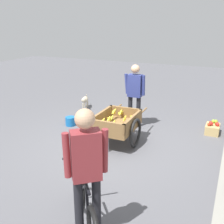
% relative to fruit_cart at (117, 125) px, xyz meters
% --- Properties ---
extents(ground_plane, '(24.00, 24.00, 0.00)m').
position_rel_fruit_cart_xyz_m(ground_plane, '(0.16, -0.13, -0.44)').
color(ground_plane, '#56565B').
extents(fruit_cart, '(1.66, 0.95, 0.72)m').
position_rel_fruit_cart_xyz_m(fruit_cart, '(0.00, 0.00, 0.00)').
color(fruit_cart, olive).
rests_on(fruit_cart, ground).
extents(vendor_person, '(0.21, 0.55, 1.60)m').
position_rel_fruit_cart_xyz_m(vendor_person, '(-1.14, -0.01, 0.52)').
color(vendor_person, black).
rests_on(vendor_person, ground).
extents(bicycle, '(1.31, 1.11, 0.85)m').
position_rel_fruit_cart_xyz_m(bicycle, '(2.62, 0.71, -0.08)').
color(bicycle, black).
rests_on(bicycle, ground).
extents(cyclist_person, '(0.37, 0.43, 1.71)m').
position_rel_fruit_cart_xyz_m(cyclist_person, '(2.74, 0.80, 0.60)').
color(cyclist_person, black).
rests_on(cyclist_person, ground).
extents(dog, '(0.64, 0.33, 0.40)m').
position_rel_fruit_cart_xyz_m(dog, '(-1.93, -1.93, -0.17)').
color(dog, beige).
rests_on(dog, ground).
extents(plastic_bucket, '(0.26, 0.26, 0.23)m').
position_rel_fruit_cart_xyz_m(plastic_bucket, '(-0.48, -1.54, -0.32)').
color(plastic_bucket, '#1966B2').
rests_on(plastic_bucket, ground).
extents(apple_crate, '(0.44, 0.32, 0.32)m').
position_rel_fruit_cart_xyz_m(apple_crate, '(-1.47, 1.90, -0.31)').
color(apple_crate, tan).
rests_on(apple_crate, ground).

